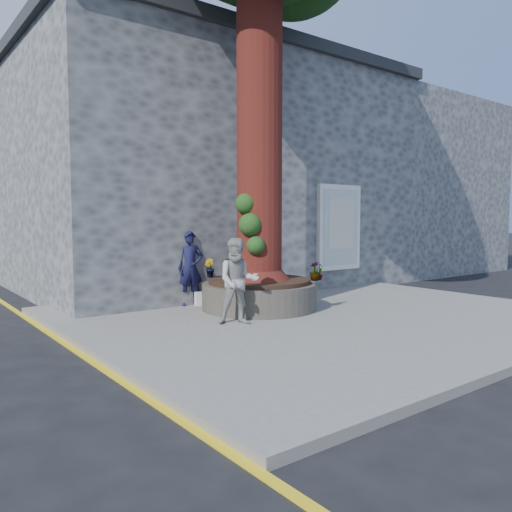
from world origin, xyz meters
TOP-DOWN VIEW (x-y plane):
  - ground at (0.00, 0.00)m, footprint 120.00×120.00m
  - pavement at (1.50, 1.00)m, footprint 9.00×8.00m
  - yellow_line at (-3.05, 1.00)m, footprint 0.10×30.00m
  - stone_shop at (2.50, 7.20)m, footprint 10.30×8.30m
  - neighbour_shop at (10.50, 7.20)m, footprint 6.00×8.00m
  - planter at (0.80, 2.00)m, footprint 2.30×2.30m
  - man at (-0.11, 3.19)m, footprint 0.63×0.47m
  - woman at (-0.38, 1.07)m, footprint 0.91×0.85m
  - shopping_bag at (0.04, 3.06)m, footprint 0.22×0.16m
  - plant_a at (1.65, 1.15)m, footprint 0.25×0.23m
  - plant_b at (0.15, 2.85)m, footprint 0.24×0.24m
  - plant_c at (1.52, 1.15)m, footprint 0.23×0.23m
  - plant_d at (1.65, 2.68)m, footprint 0.24×0.27m

SIDE VIEW (x-z plane):
  - ground at x=0.00m, z-range 0.00..0.00m
  - yellow_line at x=-3.05m, z-range 0.00..0.01m
  - pavement at x=1.50m, z-range 0.00..0.12m
  - shopping_bag at x=0.04m, z-range 0.12..0.40m
  - planter at x=0.80m, z-range 0.11..0.71m
  - plant_d at x=1.65m, z-range 0.72..0.99m
  - woman at x=-0.38m, z-range 0.12..1.61m
  - man at x=-0.11m, z-range 0.12..1.68m
  - plant_c at x=1.52m, z-range 0.72..1.10m
  - plant_b at x=0.15m, z-range 0.72..1.11m
  - plant_a at x=1.65m, z-range 0.72..1.11m
  - neighbour_shop at x=10.50m, z-range 0.00..6.00m
  - stone_shop at x=2.50m, z-range 0.01..6.31m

